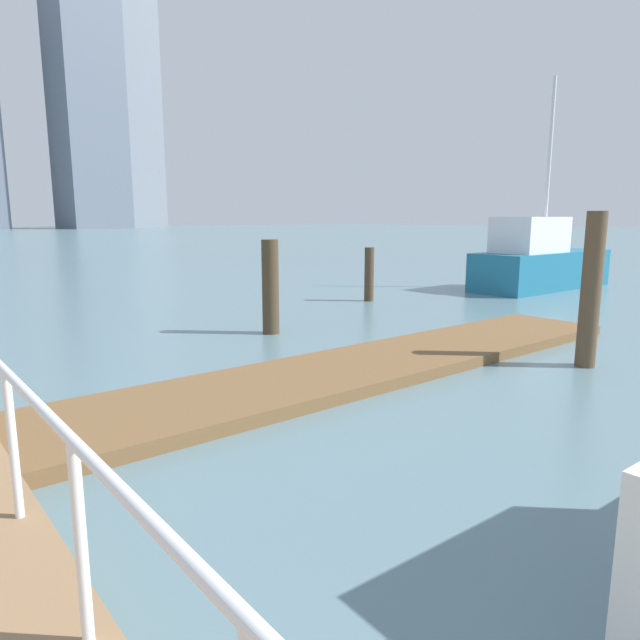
{
  "coord_description": "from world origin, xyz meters",
  "views": [
    {
      "loc": [
        -3.8,
        2.05,
        2.46
      ],
      "look_at": [
        0.47,
        7.32,
        1.22
      ],
      "focal_mm": 31.63,
      "sensor_mm": 36.0,
      "label": 1
    }
  ],
  "objects": [
    {
      "name": "dock_piling_0",
      "position": [
        7.84,
        14.09,
        0.8
      ],
      "size": [
        0.28,
        0.28,
        1.59
      ],
      "primitive_type": "cylinder",
      "color": "#473826",
      "rests_on": "ground_plane"
    },
    {
      "name": "floating_dock",
      "position": [
        2.37,
        8.43,
        0.09
      ],
      "size": [
        11.75,
        2.0,
        0.18
      ],
      "primitive_type": "cube",
      "color": "brown",
      "rests_on": "ground_plane"
    },
    {
      "name": "moored_boat_0",
      "position": [
        14.51,
        12.51,
        0.95
      ],
      "size": [
        6.04,
        1.98,
        7.08
      ],
      "color": "#1E6B8C",
      "rests_on": "ground_plane"
    },
    {
      "name": "skyline_tower_4",
      "position": [
        38.35,
        135.83,
        29.47
      ],
      "size": [
        13.56,
        14.54,
        58.94
      ],
      "primitive_type": "cube",
      "rotation": [
        0.0,
        0.0,
        0.05
      ],
      "color": "slate",
      "rests_on": "ground_plane"
    },
    {
      "name": "skyline_tower_5",
      "position": [
        56.19,
        151.15,
        41.38
      ],
      "size": [
        10.78,
        9.46,
        82.76
      ],
      "primitive_type": "cube",
      "rotation": [
        0.0,
        0.0,
        -0.08
      ],
      "color": "#8C939E",
      "rests_on": "ground_plane"
    },
    {
      "name": "dock_piling_1",
      "position": [
        5.41,
        6.37,
        1.28
      ],
      "size": [
        0.32,
        0.32,
        2.56
      ],
      "primitive_type": "cylinder",
      "color": "brown",
      "rests_on": "ground_plane"
    },
    {
      "name": "ground_plane",
      "position": [
        0.0,
        20.0,
        0.0
      ],
      "size": [
        300.0,
        300.0,
        0.0
      ],
      "primitive_type": "plane",
      "color": "slate"
    },
    {
      "name": "dock_piling_2",
      "position": [
        2.87,
        11.95,
        1.0
      ],
      "size": [
        0.36,
        0.36,
        2.0
      ],
      "primitive_type": "cylinder",
      "color": "#473826",
      "rests_on": "ground_plane"
    }
  ]
}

